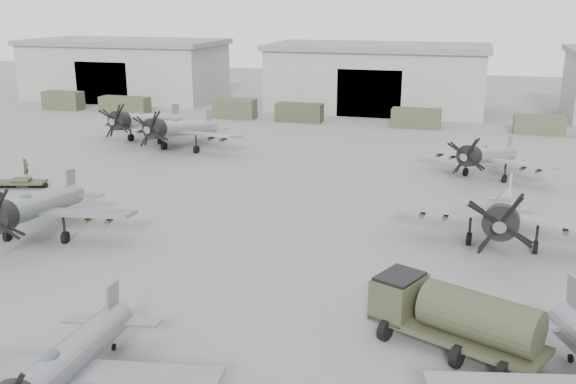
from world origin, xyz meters
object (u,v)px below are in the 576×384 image
object	(u,v)px
aircraft_near_1	(60,369)
ground_crew	(26,168)
aircraft_extra_658	(144,121)
aircraft_mid_1	(32,208)
aircraft_far_0	(178,129)
aircraft_far_1	(486,155)
aircraft_mid_2	(505,213)
fuel_tanker	(455,314)

from	to	relation	value
aircraft_near_1	ground_crew	world-z (taller)	aircraft_near_1
aircraft_near_1	aircraft_extra_658	distance (m)	46.63
aircraft_mid_1	aircraft_extra_658	xyz separation A→B (m)	(-7.48, 27.81, 0.05)
aircraft_near_1	aircraft_far_0	bearing A→B (deg)	99.79
aircraft_mid_1	aircraft_far_0	xyz separation A→B (m)	(-2.27, 25.08, 0.05)
aircraft_far_0	ground_crew	world-z (taller)	aircraft_far_0
aircraft_far_1	aircraft_extra_658	distance (m)	34.28
aircraft_mid_2	fuel_tanker	xyz separation A→B (m)	(-2.31, -12.52, -0.66)
aircraft_far_1	ground_crew	size ratio (longest dim) A/B	6.64
aircraft_mid_1	aircraft_far_1	size ratio (longest dim) A/B	1.13
fuel_tanker	ground_crew	bearing A→B (deg)	176.19
fuel_tanker	aircraft_mid_1	bearing A→B (deg)	-169.26
aircraft_far_1	aircraft_near_1	bearing A→B (deg)	-87.80
aircraft_near_1	aircraft_extra_658	bearing A→B (deg)	104.67
aircraft_far_1	aircraft_extra_658	xyz separation A→B (m)	(-33.89, 5.11, 0.25)
aircraft_far_0	aircraft_far_1	bearing A→B (deg)	4.15
aircraft_far_0	aircraft_far_1	xyz separation A→B (m)	(28.68, -2.37, -0.25)
aircraft_mid_2	fuel_tanker	distance (m)	12.74
fuel_tanker	aircraft_far_0	bearing A→B (deg)	155.27
aircraft_near_1	aircraft_far_0	distance (m)	42.11
aircraft_near_1	fuel_tanker	world-z (taller)	aircraft_near_1
aircraft_mid_1	aircraft_mid_2	bearing A→B (deg)	3.48
ground_crew	aircraft_extra_658	bearing A→B (deg)	-11.17
aircraft_near_1	aircraft_extra_658	xyz separation A→B (m)	(-19.55, 42.33, 0.25)
aircraft_far_0	aircraft_near_1	bearing A→B (deg)	-61.23
aircraft_mid_2	aircraft_far_1	distance (m)	16.03
aircraft_far_0	aircraft_mid_2	bearing A→B (deg)	-22.96
aircraft_mid_2	aircraft_extra_658	world-z (taller)	aircraft_mid_2
aircraft_mid_1	aircraft_far_0	bearing A→B (deg)	84.85
ground_crew	fuel_tanker	bearing A→B (deg)	-118.02
aircraft_near_1	fuel_tanker	size ratio (longest dim) A/B	1.47
aircraft_mid_2	fuel_tanker	world-z (taller)	aircraft_mid_2
aircraft_near_1	aircraft_mid_1	distance (m)	18.88
aircraft_mid_2	aircraft_near_1	bearing A→B (deg)	-120.17
aircraft_far_0	aircraft_far_1	size ratio (longest dim) A/B	1.16
aircraft_mid_1	ground_crew	xyz separation A→B (m)	(-10.36, 12.70, -1.41)
aircraft_mid_1	aircraft_far_1	distance (m)	34.83
aircraft_mid_1	aircraft_far_0	world-z (taller)	aircraft_far_0
aircraft_mid_2	aircraft_far_1	size ratio (longest dim) A/B	1.15
ground_crew	aircraft_far_1	bearing A→B (deg)	-75.18
aircraft_mid_1	aircraft_mid_2	world-z (taller)	aircraft_mid_2
aircraft_mid_1	ground_crew	distance (m)	16.45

